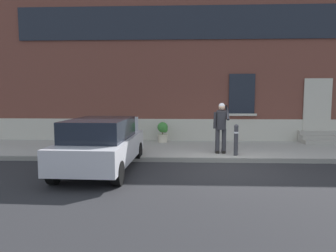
% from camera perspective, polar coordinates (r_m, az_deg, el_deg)
% --- Properties ---
extents(ground_plane, '(80.00, 80.00, 0.00)m').
position_cam_1_polar(ground_plane, '(9.20, 10.85, -7.91)').
color(ground_plane, '#232326').
extents(sidewalk, '(24.00, 3.60, 0.15)m').
position_cam_1_polar(sidewalk, '(11.90, 8.90, -4.35)').
color(sidewalk, '#99968E').
rests_on(sidewalk, ground).
extents(curb_edge, '(24.00, 0.12, 0.15)m').
position_cam_1_polar(curb_edge, '(10.09, 10.08, -6.23)').
color(curb_edge, gray).
rests_on(curb_edge, ground).
extents(building_facade, '(24.00, 1.52, 7.50)m').
position_cam_1_polar(building_facade, '(14.27, 8.04, 12.07)').
color(building_facade, brown).
rests_on(building_facade, ground).
extents(entrance_stoop, '(1.56, 0.96, 0.48)m').
position_cam_1_polar(entrance_stoop, '(14.42, 26.20, -2.05)').
color(entrance_stoop, '#9E998E').
rests_on(entrance_stoop, sidewalk).
extents(hatchback_car_silver, '(1.90, 4.12, 1.50)m').
position_cam_1_polar(hatchback_car_silver, '(8.95, -12.19, -3.18)').
color(hatchback_car_silver, '#B7B7BF').
rests_on(hatchback_car_silver, ground).
extents(bollard_near_person, '(0.15, 0.15, 1.04)m').
position_cam_1_polar(bollard_near_person, '(10.46, 12.49, -2.31)').
color(bollard_near_person, '#333338').
rests_on(bollard_near_person, sidewalk).
extents(person_on_phone, '(0.51, 0.51, 1.74)m').
position_cam_1_polar(person_on_phone, '(10.60, 9.81, 0.23)').
color(person_on_phone, '#2D2D33').
rests_on(person_on_phone, sidewalk).
extents(planter_olive, '(0.44, 0.44, 0.86)m').
position_cam_1_polar(planter_olive, '(13.14, -8.94, -1.05)').
color(planter_olive, '#606B38').
rests_on(planter_olive, sidewalk).
extents(planter_cream, '(0.44, 0.44, 0.86)m').
position_cam_1_polar(planter_cream, '(13.01, -0.97, -1.05)').
color(planter_cream, beige).
rests_on(planter_cream, sidewalk).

